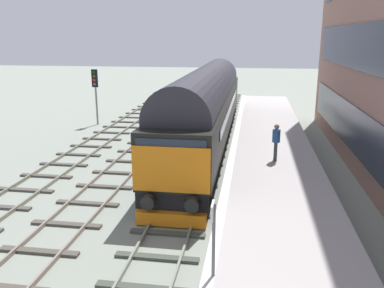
{
  "coord_description": "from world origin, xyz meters",
  "views": [
    {
      "loc": [
        2.6,
        -15.42,
        6.28
      ],
      "look_at": [
        0.2,
        0.27,
        2.03
      ],
      "focal_mm": 37.48,
      "sensor_mm": 36.0,
      "label": 1
    }
  ],
  "objects": [
    {
      "name": "signal_post_far",
      "position": [
        -8.71,
        12.23,
        2.65
      ],
      "size": [
        0.44,
        0.22,
        4.04
      ],
      "color": "gray",
      "rests_on": "ground"
    },
    {
      "name": "diesel_locomotive",
      "position": [
        0.0,
        6.82,
        2.49
      ],
      "size": [
        2.74,
        20.21,
        4.68
      ],
      "color": "black",
      "rests_on": "ground"
    },
    {
      "name": "track_adjacent_far_west",
      "position": [
        -6.73,
        -0.0,
        0.06
      ],
      "size": [
        2.5,
        60.0,
        0.15
      ],
      "color": "gray",
      "rests_on": "ground"
    },
    {
      "name": "ground_plane",
      "position": [
        0.0,
        0.0,
        0.0
      ],
      "size": [
        140.0,
        140.0,
        0.0
      ],
      "primitive_type": "plane",
      "color": "gray",
      "rests_on": "ground"
    },
    {
      "name": "track_main",
      "position": [
        0.0,
        0.0,
        0.06
      ],
      "size": [
        2.5,
        60.0,
        0.15
      ],
      "color": "gray",
      "rests_on": "ground"
    },
    {
      "name": "waiting_passenger",
      "position": [
        3.67,
        1.82,
        1.99
      ],
      "size": [
        0.36,
        0.51,
        1.64
      ],
      "rotation": [
        0.0,
        0.0,
        1.62
      ],
      "color": "#333739",
      "rests_on": "station_platform"
    },
    {
      "name": "platform_number_sign",
      "position": [
        1.84,
        -7.38,
        2.2
      ],
      "size": [
        0.1,
        0.44,
        1.78
      ],
      "color": "slate",
      "rests_on": "station_platform"
    },
    {
      "name": "station_platform",
      "position": [
        3.6,
        0.0,
        0.5
      ],
      "size": [
        4.0,
        44.0,
        1.01
      ],
      "color": "#AEA7A5",
      "rests_on": "ground"
    },
    {
      "name": "track_adjacent_west",
      "position": [
        -3.58,
        -0.0,
        0.06
      ],
      "size": [
        2.5,
        60.0,
        0.15
      ],
      "color": "gray",
      "rests_on": "ground"
    }
  ]
}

